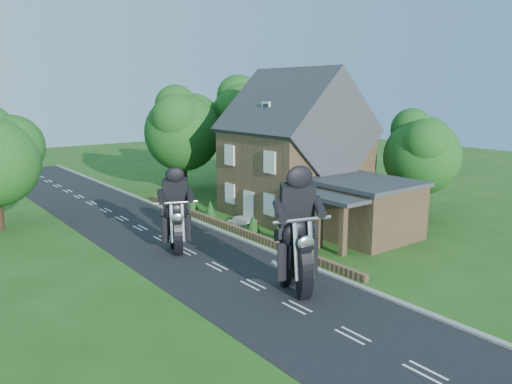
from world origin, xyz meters
TOP-DOWN VIEW (x-y plane):
  - ground at (0.00, 0.00)m, footprint 120.00×120.00m
  - road at (0.00, 0.00)m, footprint 7.00×80.00m
  - kerb at (3.65, 0.00)m, footprint 0.30×80.00m
  - garden_wall at (4.30, 5.00)m, footprint 0.30×22.00m
  - house at (10.49, 6.00)m, footprint 9.54×8.64m
  - annex at (9.87, -0.80)m, footprint 7.05×5.94m
  - tree_annex_side at (17.13, 0.10)m, footprint 5.64×5.20m
  - tree_house_right at (16.65, 8.62)m, footprint 6.51×6.00m
  - tree_behind_house at (14.18, 16.14)m, footprint 7.81×7.20m
  - tree_behind_left at (8.16, 17.13)m, footprint 6.94×6.40m
  - shrub_a at (5.30, -1.00)m, footprint 0.90×0.90m
  - shrub_b at (5.30, 1.50)m, footprint 0.90×0.90m
  - shrub_c at (5.30, 4.00)m, footprint 0.90×0.90m
  - shrub_d at (5.30, 9.00)m, footprint 0.90×0.90m
  - shrub_e at (5.30, 11.50)m, footprint 0.90×0.90m
  - shrub_f at (5.30, 14.00)m, footprint 0.90×0.90m
  - motorcycle_lead at (0.95, -4.85)m, footprint 0.91×1.88m
  - motorcycle_follow at (-0.47, 3.27)m, footprint 0.89×1.55m

SIDE VIEW (x-z plane):
  - ground at x=0.00m, z-range 0.00..0.00m
  - road at x=0.00m, z-range 0.00..0.02m
  - kerb at x=3.65m, z-range 0.00..0.12m
  - garden_wall at x=4.30m, z-range 0.00..0.40m
  - shrub_a at x=5.30m, z-range 0.00..1.10m
  - shrub_b at x=5.30m, z-range 0.00..1.10m
  - shrub_c at x=5.30m, z-range 0.00..1.10m
  - shrub_d at x=5.30m, z-range 0.00..1.10m
  - shrub_e at x=5.30m, z-range 0.00..1.10m
  - shrub_f at x=5.30m, z-range 0.00..1.10m
  - motorcycle_follow at x=-0.47m, z-range 0.00..1.41m
  - motorcycle_lead at x=0.95m, z-range 0.00..1.69m
  - annex at x=9.87m, z-range 0.05..3.49m
  - house at x=10.49m, z-range -0.78..9.46m
  - tree_annex_side at x=17.13m, z-range 0.95..8.43m
  - tree_house_right at x=16.65m, z-range 0.99..9.39m
  - tree_behind_left at x=8.16m, z-range 1.15..10.31m
  - tree_behind_house at x=14.18m, z-range 1.19..11.27m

